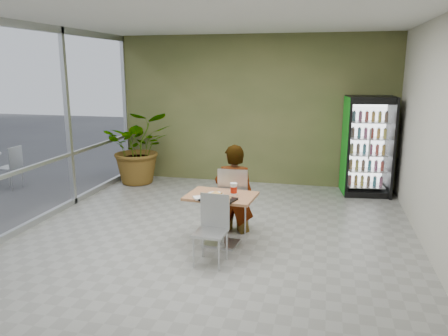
{
  "coord_description": "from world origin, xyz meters",
  "views": [
    {
      "loc": [
        1.58,
        -5.86,
        2.51
      ],
      "look_at": [
        0.07,
        0.5,
        1.0
      ],
      "focal_mm": 35.0,
      "sensor_mm": 36.0,
      "label": 1
    }
  ],
  "objects_px": {
    "beverage_fridge": "(367,146)",
    "seated_woman": "(234,198)",
    "soda_cup": "(234,189)",
    "chair_far": "(234,195)",
    "cafeteria_tray": "(218,199)",
    "chair_near": "(213,223)",
    "potted_plant": "(139,147)",
    "dining_table": "(221,209)"
  },
  "relations": [
    {
      "from": "soda_cup",
      "to": "beverage_fridge",
      "type": "bearing_deg",
      "value": 57.24
    },
    {
      "from": "chair_far",
      "to": "chair_near",
      "type": "xyz_separation_m",
      "value": [
        -0.05,
        -1.09,
        -0.08
      ]
    },
    {
      "from": "soda_cup",
      "to": "cafeteria_tray",
      "type": "relative_size",
      "value": 0.39
    },
    {
      "from": "cafeteria_tray",
      "to": "chair_far",
      "type": "bearing_deg",
      "value": 87.15
    },
    {
      "from": "dining_table",
      "to": "beverage_fridge",
      "type": "xyz_separation_m",
      "value": [
        2.21,
        3.21,
        0.45
      ]
    },
    {
      "from": "dining_table",
      "to": "seated_woman",
      "type": "xyz_separation_m",
      "value": [
        0.06,
        0.59,
        0.0
      ]
    },
    {
      "from": "seated_woman",
      "to": "soda_cup",
      "type": "bearing_deg",
      "value": 98.67
    },
    {
      "from": "dining_table",
      "to": "potted_plant",
      "type": "relative_size",
      "value": 0.63
    },
    {
      "from": "soda_cup",
      "to": "cafeteria_tray",
      "type": "xyz_separation_m",
      "value": [
        -0.15,
        -0.3,
        -0.07
      ]
    },
    {
      "from": "chair_far",
      "to": "seated_woman",
      "type": "height_order",
      "value": "seated_woman"
    },
    {
      "from": "beverage_fridge",
      "to": "potted_plant",
      "type": "bearing_deg",
      "value": 175.07
    },
    {
      "from": "chair_near",
      "to": "chair_far",
      "type": "bearing_deg",
      "value": 91.48
    },
    {
      "from": "cafeteria_tray",
      "to": "beverage_fridge",
      "type": "bearing_deg",
      "value": 57.8
    },
    {
      "from": "dining_table",
      "to": "cafeteria_tray",
      "type": "bearing_deg",
      "value": -83.92
    },
    {
      "from": "seated_woman",
      "to": "soda_cup",
      "type": "xyz_separation_m",
      "value": [
        0.11,
        -0.56,
        0.29
      ]
    },
    {
      "from": "seated_woman",
      "to": "beverage_fridge",
      "type": "distance_m",
      "value": 3.41
    },
    {
      "from": "potted_plant",
      "to": "chair_far",
      "type": "bearing_deg",
      "value": -42.77
    },
    {
      "from": "soda_cup",
      "to": "cafeteria_tray",
      "type": "bearing_deg",
      "value": -115.93
    },
    {
      "from": "soda_cup",
      "to": "potted_plant",
      "type": "distance_m",
      "value": 4.05
    },
    {
      "from": "beverage_fridge",
      "to": "chair_near",
      "type": "bearing_deg",
      "value": -127.7
    },
    {
      "from": "beverage_fridge",
      "to": "seated_woman",
      "type": "bearing_deg",
      "value": -136.93
    },
    {
      "from": "dining_table",
      "to": "chair_far",
      "type": "height_order",
      "value": "chair_far"
    },
    {
      "from": "chair_near",
      "to": "potted_plant",
      "type": "bearing_deg",
      "value": 130.2
    },
    {
      "from": "dining_table",
      "to": "chair_far",
      "type": "xyz_separation_m",
      "value": [
        0.07,
        0.53,
        0.07
      ]
    },
    {
      "from": "cafeteria_tray",
      "to": "soda_cup",
      "type": "bearing_deg",
      "value": 64.07
    },
    {
      "from": "dining_table",
      "to": "chair_near",
      "type": "relative_size",
      "value": 1.13
    },
    {
      "from": "potted_plant",
      "to": "seated_woman",
      "type": "bearing_deg",
      "value": -42.15
    },
    {
      "from": "chair_near",
      "to": "beverage_fridge",
      "type": "relative_size",
      "value": 0.46
    },
    {
      "from": "soda_cup",
      "to": "beverage_fridge",
      "type": "xyz_separation_m",
      "value": [
        2.04,
        3.17,
        0.15
      ]
    },
    {
      "from": "chair_near",
      "to": "potted_plant",
      "type": "distance_m",
      "value": 4.41
    },
    {
      "from": "dining_table",
      "to": "soda_cup",
      "type": "bearing_deg",
      "value": 12.02
    },
    {
      "from": "soda_cup",
      "to": "beverage_fridge",
      "type": "height_order",
      "value": "beverage_fridge"
    },
    {
      "from": "seated_woman",
      "to": "cafeteria_tray",
      "type": "distance_m",
      "value": 0.89
    },
    {
      "from": "beverage_fridge",
      "to": "chair_far",
      "type": "bearing_deg",
      "value": -136.25
    },
    {
      "from": "dining_table",
      "to": "beverage_fridge",
      "type": "bearing_deg",
      "value": 55.38
    },
    {
      "from": "cafeteria_tray",
      "to": "dining_table",
      "type": "bearing_deg",
      "value": 96.08
    },
    {
      "from": "seated_woman",
      "to": "beverage_fridge",
      "type": "xyz_separation_m",
      "value": [
        2.15,
        2.61,
        0.45
      ]
    },
    {
      "from": "beverage_fridge",
      "to": "potted_plant",
      "type": "height_order",
      "value": "beverage_fridge"
    },
    {
      "from": "seated_woman",
      "to": "potted_plant",
      "type": "xyz_separation_m",
      "value": [
        -2.65,
        2.4,
        0.26
      ]
    },
    {
      "from": "soda_cup",
      "to": "potted_plant",
      "type": "relative_size",
      "value": 0.11
    },
    {
      "from": "chair_far",
      "to": "cafeteria_tray",
      "type": "relative_size",
      "value": 2.31
    },
    {
      "from": "soda_cup",
      "to": "potted_plant",
      "type": "bearing_deg",
      "value": 133.08
    }
  ]
}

